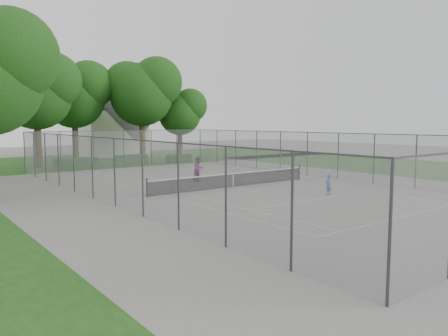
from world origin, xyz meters
TOP-DOWN VIEW (x-y plane):
  - ground at (0.00, 0.00)m, footprint 120.00×120.00m
  - grass_far at (0.00, 26.00)m, footprint 60.00×20.00m
  - grass_right at (22.00, 0.00)m, footprint 16.00×40.00m
  - court_markings at (0.00, 0.00)m, footprint 11.03×23.83m
  - tennis_net at (0.00, 0.00)m, footprint 12.87×0.10m
  - perimeter_fence at (0.00, 0.00)m, footprint 18.08×34.08m
  - tree_far_left at (-6.79, 20.77)m, footprint 7.51×6.86m
  - tree_far_midleft at (-1.79, 25.11)m, footprint 7.60×6.94m
  - tree_far_midright at (4.72, 22.01)m, footprint 8.04×7.34m
  - tree_far_right at (9.55, 21.88)m, footprint 5.76×5.26m
  - hedge_left at (-4.27, 18.08)m, footprint 3.90×1.17m
  - hedge_mid at (1.29, 18.18)m, footprint 3.31×0.95m
  - hedge_right at (6.79, 17.81)m, footprint 2.71×0.99m
  - house at (4.83, 30.91)m, footprint 7.64×5.92m
  - girl_player at (2.55, -5.88)m, footprint 0.48×0.34m
  - woman_player at (-0.22, 3.75)m, footprint 1.01×0.86m

SIDE VIEW (x-z plane):
  - ground at x=0.00m, z-range 0.00..0.00m
  - grass_far at x=0.00m, z-range 0.00..0.00m
  - grass_right at x=22.00m, z-range 0.00..0.00m
  - court_markings at x=0.00m, z-range 0.00..0.01m
  - hedge_right at x=6.79m, z-range 0.00..0.81m
  - hedge_left at x=-4.27m, z-range 0.00..0.97m
  - tennis_net at x=0.00m, z-range -0.04..1.06m
  - hedge_mid at x=1.29m, z-range 0.00..1.04m
  - girl_player at x=2.55m, z-range 0.00..1.26m
  - woman_player at x=-0.22m, z-range 0.00..1.83m
  - perimeter_fence at x=0.00m, z-range 0.05..3.57m
  - house at x=4.83m, z-range -0.93..8.59m
  - tree_far_right at x=9.55m, z-range 1.54..9.82m
  - tree_far_left at x=-6.79m, z-range 2.02..12.82m
  - tree_far_midleft at x=-1.79m, z-range 2.05..12.97m
  - tree_far_midright at x=4.72m, z-range 2.17..13.73m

